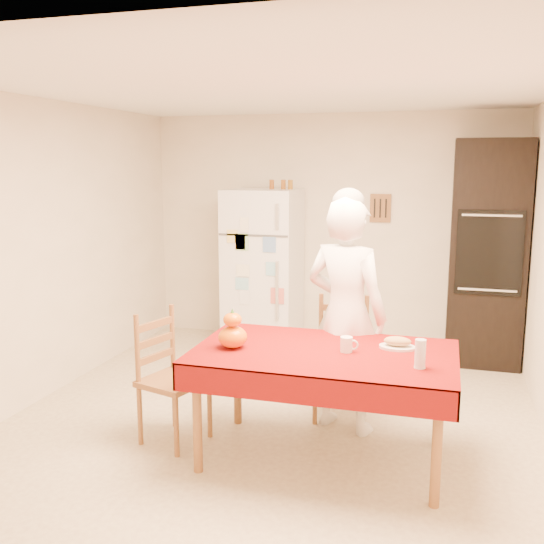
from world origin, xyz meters
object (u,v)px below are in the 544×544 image
at_px(bread_plate, 397,347).
at_px(coffee_mug, 346,344).
at_px(seated_woman, 346,315).
at_px(wine_glass, 420,354).
at_px(dining_table, 324,361).
at_px(oven_cabinet, 487,253).
at_px(refrigerator, 263,268).
at_px(chair_left, 167,372).
at_px(pumpkin_lower, 233,337).
at_px(chair_far, 342,353).

bearing_deg(bread_plate, coffee_mug, -152.41).
distance_m(seated_woman, bread_plate, 0.55).
xyz_separation_m(wine_glass, bread_plate, (-0.16, 0.36, -0.08)).
bearing_deg(dining_table, oven_cabinet, 65.37).
height_order(refrigerator, wine_glass, refrigerator).
xyz_separation_m(oven_cabinet, chair_left, (-2.26, -2.47, -0.59)).
bearing_deg(oven_cabinet, bread_plate, -106.39).
distance_m(oven_cabinet, seated_woman, 2.22).
bearing_deg(pumpkin_lower, dining_table, 9.64).
bearing_deg(refrigerator, chair_left, -89.58).
xyz_separation_m(chair_far, wine_glass, (0.63, -0.96, 0.34)).
bearing_deg(dining_table, coffee_mug, 6.53).
relative_size(dining_table, chair_left, 1.79).
bearing_deg(refrigerator, dining_table, -64.56).
distance_m(oven_cabinet, pumpkin_lower, 3.10).
height_order(refrigerator, chair_far, refrigerator).
bearing_deg(chair_left, chair_far, -38.42).
distance_m(chair_far, chair_left, 1.37).
bearing_deg(seated_woman, dining_table, 102.16).
bearing_deg(refrigerator, wine_glass, -55.72).
bearing_deg(wine_glass, seated_woman, 128.15).
relative_size(seated_woman, pumpkin_lower, 8.96).
bearing_deg(chair_left, bread_plate, -66.74).
bearing_deg(coffee_mug, refrigerator, 118.31).
height_order(refrigerator, seated_woman, seated_woman).
bearing_deg(dining_table, seated_woman, 84.26).
bearing_deg(chair_far, refrigerator, 119.76).
xyz_separation_m(refrigerator, coffee_mug, (1.29, -2.40, -0.04)).
xyz_separation_m(dining_table, bread_plate, (0.46, 0.18, 0.08)).
bearing_deg(chair_far, chair_left, -150.28).
xyz_separation_m(refrigerator, seated_woman, (1.20, -1.88, 0.02)).
relative_size(chair_far, pumpkin_lower, 4.88).
distance_m(dining_table, coffee_mug, 0.19).
bearing_deg(chair_far, dining_table, -94.53).
distance_m(dining_table, pumpkin_lower, 0.62).
bearing_deg(pumpkin_lower, bread_plate, 14.97).
relative_size(dining_table, seated_woman, 0.98).
height_order(dining_table, coffee_mug, coffee_mug).
relative_size(wine_glass, bread_plate, 0.73).
height_order(coffee_mug, bread_plate, coffee_mug).
distance_m(chair_left, wine_glass, 1.79).
xyz_separation_m(seated_woman, coffee_mug, (0.09, -0.53, -0.06)).
bearing_deg(chair_left, seated_woman, -48.67).
height_order(pumpkin_lower, bread_plate, pumpkin_lower).
bearing_deg(wine_glass, oven_cabinet, 79.02).
height_order(dining_table, bread_plate, bread_plate).
height_order(oven_cabinet, wine_glass, oven_cabinet).
bearing_deg(refrigerator, coffee_mug, -61.69).
bearing_deg(refrigerator, seated_woman, -57.30).
relative_size(oven_cabinet, chair_left, 2.32).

